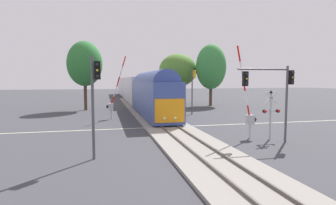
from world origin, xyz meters
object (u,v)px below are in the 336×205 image
(traffic_signal_near_right, at_px, (274,85))
(elm_centre_background, at_px, (178,70))
(oak_far_right, at_px, (211,67))
(crossing_gate_far, at_px, (113,100))
(crossing_gate_near, at_px, (249,111))
(traffic_signal_near_left, at_px, (95,91))
(commuter_train, at_px, (134,89))
(oak_behind_train, at_px, (85,64))
(traffic_signal_far_side, at_px, (193,83))
(crossing_signal_mast, at_px, (271,109))

(traffic_signal_near_right, relative_size, elm_centre_background, 0.60)
(elm_centre_background, bearing_deg, oak_far_right, -36.04)
(crossing_gate_far, bearing_deg, traffic_signal_near_right, -53.78)
(crossing_gate_near, xyz_separation_m, traffic_signal_near_left, (-11.10, -2.98, 1.72))
(commuter_train, distance_m, elm_centre_background, 10.16)
(oak_behind_train, bearing_deg, traffic_signal_far_side, -31.05)
(crossing_gate_far, relative_size, oak_far_right, 0.68)
(crossing_gate_near, distance_m, crossing_gate_far, 16.00)
(commuter_train, xyz_separation_m, crossing_gate_near, (4.90, -35.38, -0.59))
(crossing_gate_far, distance_m, oak_behind_train, 11.95)
(traffic_signal_far_side, bearing_deg, oak_behind_train, 148.95)
(crossing_gate_near, relative_size, elm_centre_background, 0.77)
(crossing_signal_mast, xyz_separation_m, traffic_signal_near_right, (-0.52, -1.03, 1.81))
(traffic_signal_far_side, relative_size, traffic_signal_near_right, 1.10)
(commuter_train, height_order, crossing_gate_far, crossing_gate_far)
(oak_far_right, bearing_deg, crossing_gate_near, -105.79)
(traffic_signal_near_right, height_order, elm_centre_background, elm_centre_background)
(commuter_train, xyz_separation_m, traffic_signal_far_side, (5.40, -20.53, 1.26))
(commuter_train, height_order, crossing_signal_mast, commuter_train)
(crossing_signal_mast, height_order, oak_behind_train, oak_behind_train)
(crossing_gate_near, xyz_separation_m, elm_centre_background, (2.35, 29.13, 3.99))
(traffic_signal_near_left, xyz_separation_m, oak_far_right, (18.33, 28.55, 2.80))
(commuter_train, relative_size, crossing_gate_near, 9.30)
(commuter_train, height_order, traffic_signal_near_left, traffic_signal_near_left)
(commuter_train, height_order, elm_centre_background, elm_centre_background)
(commuter_train, distance_m, oak_far_right, 16.08)
(traffic_signal_far_side, bearing_deg, commuter_train, 104.74)
(crossing_signal_mast, relative_size, traffic_signal_far_side, 0.62)
(commuter_train, bearing_deg, oak_far_right, -38.97)
(oak_far_right, bearing_deg, crossing_gate_far, -142.81)
(traffic_signal_far_side, distance_m, elm_centre_background, 14.56)
(commuter_train, distance_m, crossing_gate_far, 23.18)
(crossing_gate_far, bearing_deg, crossing_signal_mast, -50.39)
(traffic_signal_near_right, xyz_separation_m, traffic_signal_near_left, (-11.96, -1.25, -0.22))
(commuter_train, height_order, traffic_signal_near_right, commuter_train)
(crossing_gate_near, distance_m, traffic_signal_near_left, 11.62)
(traffic_signal_far_side, distance_m, traffic_signal_near_right, 16.58)
(traffic_signal_near_left, distance_m, oak_behind_train, 26.39)
(traffic_signal_far_side, bearing_deg, traffic_signal_near_left, -123.05)
(traffic_signal_far_side, xyz_separation_m, oak_behind_train, (-13.80, 8.31, 2.77))
(traffic_signal_far_side, relative_size, oak_behind_train, 0.59)
(commuter_train, relative_size, elm_centre_background, 7.12)
(crossing_gate_far, distance_m, traffic_signal_near_right, 18.00)
(crossing_gate_near, height_order, oak_behind_train, oak_behind_train)
(commuter_train, xyz_separation_m, traffic_signal_near_left, (-6.20, -38.36, 1.12))
(oak_far_right, bearing_deg, traffic_signal_near_right, -103.12)
(traffic_signal_near_right, bearing_deg, oak_behind_train, 119.64)
(crossing_gate_near, distance_m, crossing_signal_mast, 1.56)
(elm_centre_background, bearing_deg, crossing_gate_near, -94.61)
(crossing_gate_far, xyz_separation_m, oak_behind_train, (-3.58, 10.44, 4.57))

